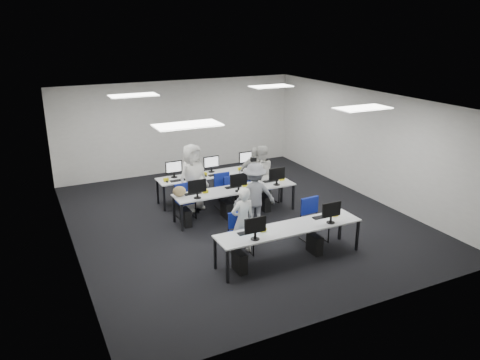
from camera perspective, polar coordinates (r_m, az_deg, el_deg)
name	(u,v)px	position (r m, az deg, el deg)	size (l,w,h in m)	color
room	(239,162)	(11.44, -0.14, 2.22)	(9.00, 9.02, 3.00)	black
ceiling_panels	(239,101)	(11.11, -0.14, 9.59)	(5.20, 4.60, 0.02)	white
desk_front	(290,229)	(9.76, 6.06, -6.02)	(3.20, 0.70, 0.73)	silver
desk_mid	(235,191)	(11.87, -0.55, -1.32)	(3.20, 0.70, 0.73)	silver
desk_back	(214,175)	(13.08, -3.19, 0.57)	(3.20, 0.70, 0.73)	silver
equipment_front	(282,246)	(9.79, 5.09, -7.99)	(2.51, 0.41, 1.19)	#0D62AE
equipment_mid	(229,204)	(11.89, -1.35, -2.95)	(2.91, 0.41, 1.19)	white
equipment_back	(220,185)	(13.27, -2.44, -0.62)	(2.91, 0.41, 1.19)	white
chair_0	(241,241)	(10.11, 0.07, -7.49)	(0.46, 0.50, 0.89)	navy
chair_1	(314,228)	(10.79, 9.01, -5.80)	(0.51, 0.55, 0.99)	navy
chair_2	(185,207)	(12.00, -6.69, -3.32)	(0.45, 0.48, 0.86)	navy
chair_3	(225,198)	(12.50, -1.89, -2.15)	(0.47, 0.51, 0.94)	navy
chair_4	(267,192)	(12.89, 3.34, -1.49)	(0.57, 0.60, 0.95)	navy
chair_5	(190,201)	(12.37, -6.11, -2.60)	(0.50, 0.53, 0.86)	navy
chair_6	(228,195)	(12.78, -1.42, -1.80)	(0.45, 0.49, 0.86)	navy
chair_7	(255,190)	(13.02, 1.87, -1.26)	(0.57, 0.60, 0.96)	navy
handbag	(179,191)	(11.41, -7.41, -1.37)	(0.32, 0.20, 0.26)	#947B4C
student_0	(243,221)	(9.95, 0.33, -4.98)	(0.55, 0.36, 1.50)	beige
student_1	(260,175)	(12.66, 2.50, 0.62)	(0.80, 0.62, 1.64)	beige
student_2	(193,177)	(12.30, -5.79, 0.34)	(0.87, 0.57, 1.78)	beige
student_3	(254,174)	(12.98, 1.74, 0.78)	(0.88, 0.37, 1.51)	beige
photographer	(255,195)	(11.29, 1.80, -1.82)	(1.02, 0.59, 1.58)	gray
dslr_camera	(253,159)	(11.19, 1.62, 2.55)	(0.14, 0.18, 0.10)	black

